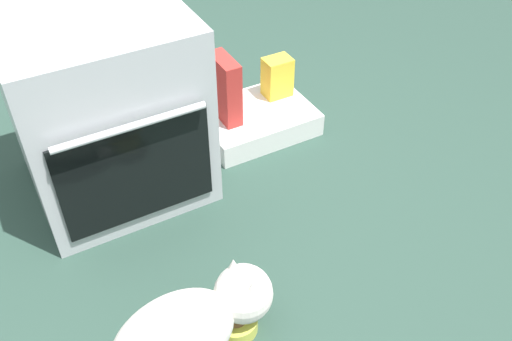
% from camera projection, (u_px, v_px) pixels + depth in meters
% --- Properties ---
extents(ground, '(8.00, 8.00, 0.00)m').
position_uv_depth(ground, '(162.00, 266.00, 1.92)').
color(ground, '#284238').
extents(oven, '(0.62, 0.64, 0.71)m').
position_uv_depth(oven, '(105.00, 107.00, 2.02)').
color(oven, '#B7BABF').
rests_on(oven, ground).
extents(pantry_cabinet, '(0.48, 0.36, 0.10)m').
position_uv_depth(pantry_cabinet, '(255.00, 120.00, 2.47)').
color(pantry_cabinet, white).
rests_on(pantry_cabinet, ground).
extents(food_bowl, '(0.14, 0.14, 0.08)m').
position_uv_depth(food_bowl, '(236.00, 322.00, 1.72)').
color(food_bowl, '#D1D14C').
rests_on(food_bowl, ground).
extents(cat, '(0.79, 0.28, 0.26)m').
position_uv_depth(cat, '(188.00, 329.00, 1.58)').
color(cat, silver).
rests_on(cat, ground).
extents(snack_bag, '(0.12, 0.09, 0.18)m').
position_uv_depth(snack_bag, '(277.00, 77.00, 2.48)').
color(snack_bag, yellow).
rests_on(snack_bag, pantry_cabinet).
extents(cereal_box, '(0.07, 0.18, 0.28)m').
position_uv_depth(cereal_box, '(225.00, 89.00, 2.31)').
color(cereal_box, '#B72D28').
rests_on(cereal_box, pantry_cabinet).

